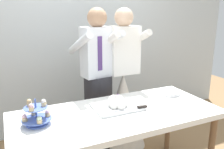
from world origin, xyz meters
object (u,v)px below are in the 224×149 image
at_px(plate_stack, 171,92).
at_px(person_groom, 98,91).
at_px(dessert_table, 117,120).
at_px(main_cake_tray, 117,104).
at_px(person_bride, 123,100).
at_px(cupcake_stand, 36,115).

xyz_separation_m(plate_stack, person_groom, (-0.62, 0.50, -0.05)).
height_order(dessert_table, plate_stack, plate_stack).
height_order(main_cake_tray, person_bride, person_bride).
bearing_deg(person_bride, dessert_table, -120.89).
bearing_deg(dessert_table, person_bride, 59.11).
relative_size(plate_stack, person_groom, 0.12).
bearing_deg(plate_stack, cupcake_stand, -175.16).
bearing_deg(person_groom, main_cake_tray, -94.66).
height_order(main_cake_tray, plate_stack, main_cake_tray).
height_order(main_cake_tray, person_groom, person_groom).
height_order(cupcake_stand, main_cake_tray, cupcake_stand).
bearing_deg(person_bride, plate_stack, -57.45).
bearing_deg(person_bride, main_cake_tray, -121.69).
bearing_deg(main_cake_tray, person_bride, 58.31).
xyz_separation_m(dessert_table, plate_stack, (0.71, 0.17, 0.10)).
distance_m(cupcake_stand, person_bride, 1.25).
relative_size(cupcake_stand, plate_stack, 1.16).
relative_size(dessert_table, cupcake_stand, 7.83).
bearing_deg(dessert_table, cupcake_stand, 175.24).
bearing_deg(cupcake_stand, main_cake_tray, 2.21).
bearing_deg(person_bride, person_groom, 176.94).
height_order(dessert_table, person_bride, person_bride).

